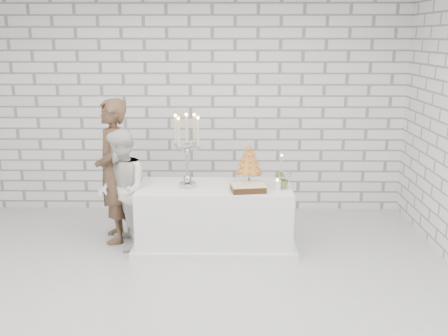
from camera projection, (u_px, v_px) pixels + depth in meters
ground at (174, 290)px, 5.13m from camera, size 6.00×5.00×0.01m
wall_back at (191, 107)px, 7.17m from camera, size 6.00×0.01×3.00m
wall_front at (109, 255)px, 2.33m from camera, size 6.00×0.01×3.00m
cake_table at (215, 216)px, 6.12m from camera, size 1.80×0.80×0.75m
groom at (113, 171)px, 6.18m from camera, size 0.56×0.72×1.76m
bride at (122, 190)px, 5.99m from camera, size 0.76×0.85×1.43m
candelabra at (187, 151)px, 5.88m from camera, size 0.43×0.43×0.87m
croquembouche at (249, 165)px, 6.01m from camera, size 0.39×0.39×0.50m
chocolate_cake at (248, 188)px, 5.83m from camera, size 0.41×0.32×0.08m
pillar_candle at (277, 186)px, 5.84m from camera, size 0.10×0.10×0.12m
extra_taper at (281, 169)px, 6.17m from camera, size 0.08×0.08×0.32m
flowers at (283, 178)px, 5.92m from camera, size 0.26×0.24×0.23m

